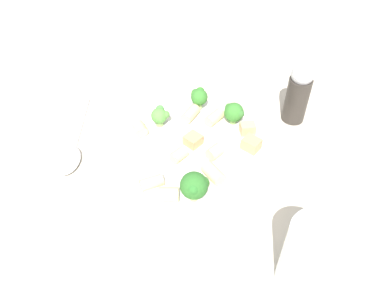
{
  "coord_description": "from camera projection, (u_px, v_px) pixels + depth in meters",
  "views": [
    {
      "loc": [
        -0.16,
        -0.32,
        0.39
      ],
      "look_at": [
        0.0,
        0.0,
        0.04
      ],
      "focal_mm": 35.0,
      "sensor_mm": 36.0,
      "label": 1
    }
  ],
  "objects": [
    {
      "name": "rigatoni_3",
      "position": [
        169.0,
        194.0,
        0.44
      ],
      "size": [
        0.03,
        0.03,
        0.02
      ],
      "primitive_type": "cylinder",
      "rotation": [
        1.57,
        0.0,
        1.09
      ],
      "color": "beige",
      "rests_on": "pasta_bowl"
    },
    {
      "name": "rigatoni_5",
      "position": [
        140.0,
        129.0,
        0.52
      ],
      "size": [
        0.02,
        0.02,
        0.02
      ],
      "primitive_type": "cylinder",
      "rotation": [
        1.57,
        0.0,
        3.12
      ],
      "color": "beige",
      "rests_on": "pasta_bowl"
    },
    {
      "name": "broccoli_floret_1",
      "position": [
        199.0,
        96.0,
        0.55
      ],
      "size": [
        0.02,
        0.03,
        0.03
      ],
      "color": "#9EC175",
      "rests_on": "pasta_bowl"
    },
    {
      "name": "chicken_chunk_1",
      "position": [
        193.0,
        140.0,
        0.51
      ],
      "size": [
        0.03,
        0.03,
        0.01
      ],
      "primitive_type": "cube",
      "rotation": [
        0.0,
        0.0,
        0.35
      ],
      "color": "tan",
      "rests_on": "pasta_bowl"
    },
    {
      "name": "pasta_bowl",
      "position": [
        192.0,
        156.0,
        0.51
      ],
      "size": [
        0.22,
        0.22,
        0.03
      ],
      "color": "silver",
      "rests_on": "ground_plane"
    },
    {
      "name": "chicken_chunk_2",
      "position": [
        248.0,
        129.0,
        0.52
      ],
      "size": [
        0.02,
        0.02,
        0.02
      ],
      "primitive_type": "cube",
      "rotation": [
        0.0,
        0.0,
        2.79
      ],
      "color": "tan",
      "rests_on": "pasta_bowl"
    },
    {
      "name": "chicken_chunk_0",
      "position": [
        251.0,
        144.0,
        0.5
      ],
      "size": [
        0.03,
        0.03,
        0.02
      ],
      "primitive_type": "cube",
      "rotation": [
        0.0,
        0.0,
        1.97
      ],
      "color": "tan",
      "rests_on": "pasta_bowl"
    },
    {
      "name": "rigatoni_6",
      "position": [
        214.0,
        117.0,
        0.54
      ],
      "size": [
        0.03,
        0.03,
        0.02
      ],
      "primitive_type": "cylinder",
      "rotation": [
        1.57,
        0.0,
        1.95
      ],
      "color": "beige",
      "rests_on": "pasta_bowl"
    },
    {
      "name": "rigatoni_1",
      "position": [
        179.0,
        155.0,
        0.48
      ],
      "size": [
        0.03,
        0.02,
        0.02
      ],
      "primitive_type": "cylinder",
      "rotation": [
        1.57,
        0.0,
        1.9
      ],
      "color": "beige",
      "rests_on": "pasta_bowl"
    },
    {
      "name": "broccoli_floret_2",
      "position": [
        195.0,
        186.0,
        0.43
      ],
      "size": [
        0.03,
        0.03,
        0.04
      ],
      "color": "#9EC175",
      "rests_on": "pasta_bowl"
    },
    {
      "name": "broccoli_floret_0",
      "position": [
        160.0,
        115.0,
        0.53
      ],
      "size": [
        0.03,
        0.03,
        0.03
      ],
      "color": "#84AD60",
      "rests_on": "pasta_bowl"
    },
    {
      "name": "broccoli_floret_3",
      "position": [
        234.0,
        112.0,
        0.53
      ],
      "size": [
        0.03,
        0.03,
        0.03
      ],
      "color": "#84AD60",
      "rests_on": "pasta_bowl"
    },
    {
      "name": "pepper_shaker",
      "position": [
        298.0,
        93.0,
        0.56
      ],
      "size": [
        0.04,
        0.04,
        0.1
      ],
      "color": "#332D28",
      "rests_on": "ground_plane"
    },
    {
      "name": "rigatoni_0",
      "position": [
        217.0,
        172.0,
        0.46
      ],
      "size": [
        0.02,
        0.03,
        0.02
      ],
      "primitive_type": "cylinder",
      "rotation": [
        1.57,
        0.0,
        0.13
      ],
      "color": "beige",
      "rests_on": "pasta_bowl"
    },
    {
      "name": "rigatoni_2",
      "position": [
        190.0,
        114.0,
        0.54
      ],
      "size": [
        0.03,
        0.03,
        0.02
      ],
      "primitive_type": "cylinder",
      "rotation": [
        1.57,
        0.0,
        2.14
      ],
      "color": "beige",
      "rests_on": "pasta_bowl"
    },
    {
      "name": "rigatoni_7",
      "position": [
        215.0,
        152.0,
        0.49
      ],
      "size": [
        0.02,
        0.02,
        0.02
      ],
      "primitive_type": "cylinder",
      "rotation": [
        1.57,
        0.0,
        1.88
      ],
      "color": "beige",
      "rests_on": "pasta_bowl"
    },
    {
      "name": "rigatoni_4",
      "position": [
        152.0,
        182.0,
        0.45
      ],
      "size": [
        0.03,
        0.02,
        0.01
      ],
      "primitive_type": "cylinder",
      "rotation": [
        1.57,
        0.0,
        1.49
      ],
      "color": "beige",
      "rests_on": "pasta_bowl"
    },
    {
      "name": "drinking_glass",
      "position": [
        311.0,
        262.0,
        0.38
      ],
      "size": [
        0.06,
        0.06,
        0.09
      ],
      "color": "silver",
      "rests_on": "ground_plane"
    },
    {
      "name": "ground_plane",
      "position": [
        192.0,
        166.0,
        0.53
      ],
      "size": [
        2.0,
        2.0,
        0.0
      ],
      "primitive_type": "plane",
      "color": "#BCB29E"
    },
    {
      "name": "spoon",
      "position": [
        71.0,
        149.0,
        0.54
      ],
      "size": [
        0.1,
        0.17,
        0.01
      ],
      "color": "silver",
      "rests_on": "ground_plane"
    }
  ]
}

